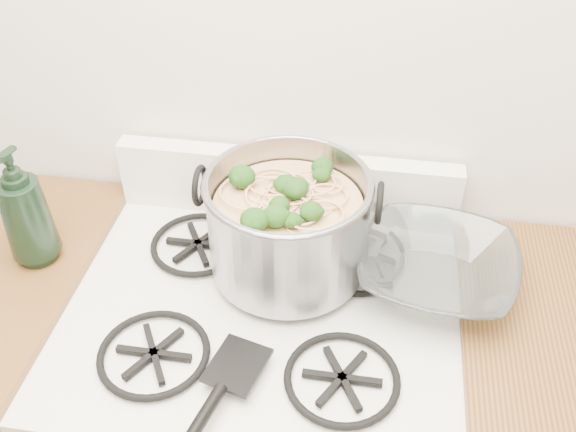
{
  "coord_description": "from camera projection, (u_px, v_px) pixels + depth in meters",
  "views": [
    {
      "loc": [
        0.18,
        0.43,
        1.83
      ],
      "look_at": [
        0.03,
        1.37,
        1.05
      ],
      "focal_mm": 40.0,
      "sensor_mm": 36.0,
      "label": 1
    }
  ],
  "objects": [
    {
      "name": "counter_left",
      "position": [
        68.0,
        405.0,
        1.6
      ],
      "size": [
        0.25,
        0.65,
        0.92
      ],
      "color": "silver",
      "rests_on": "ground"
    },
    {
      "name": "spatula",
      "position": [
        237.0,
        363.0,
        1.11
      ],
      "size": [
        0.36,
        0.37,
        0.02
      ],
      "primitive_type": null,
      "rotation": [
        0.0,
        0.0,
        -0.26
      ],
      "color": "black",
      "rests_on": "gas_range"
    },
    {
      "name": "stock_pot",
      "position": [
        288.0,
        226.0,
        1.26
      ],
      "size": [
        0.35,
        0.32,
        0.22
      ],
      "color": "gray",
      "rests_on": "gas_range"
    },
    {
      "name": "bottle",
      "position": [
        24.0,
        207.0,
        1.26
      ],
      "size": [
        0.13,
        0.13,
        0.26
      ],
      "primitive_type": "imported",
      "rotation": [
        0.0,
        0.0,
        -0.34
      ],
      "color": "black",
      "rests_on": "counter_left"
    },
    {
      "name": "glass_bowl",
      "position": [
        435.0,
        276.0,
        1.27
      ],
      "size": [
        0.14,
        0.14,
        0.03
      ],
      "primitive_type": "imported",
      "rotation": [
        0.0,
        0.0,
        -0.15
      ],
      "color": "white",
      "rests_on": "gas_range"
    }
  ]
}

